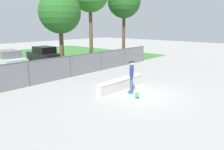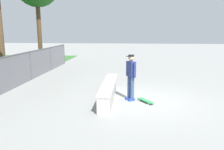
% 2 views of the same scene
% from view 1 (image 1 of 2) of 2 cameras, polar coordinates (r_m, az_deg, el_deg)
% --- Properties ---
extents(ground_plane, '(80.00, 80.00, 0.00)m').
position_cam_1_polar(ground_plane, '(12.15, 7.25, -5.20)').
color(ground_plane, gray).
extents(grass_strip, '(31.42, 20.00, 0.02)m').
position_cam_1_polar(grass_strip, '(25.11, -25.58, 3.19)').
color(grass_strip, '#336B2D').
rests_on(grass_strip, ground).
extents(concrete_ledge, '(3.94, 0.50, 0.65)m').
position_cam_1_polar(concrete_ledge, '(12.96, 2.39, -2.41)').
color(concrete_ledge, '#B7B5AD').
rests_on(concrete_ledge, ground).
extents(skateboarder, '(0.52, 0.42, 1.84)m').
position_cam_1_polar(skateboarder, '(12.12, 5.21, -0.13)').
color(skateboarder, '#2647A5').
rests_on(skateboarder, ground).
extents(skateboard, '(0.77, 0.63, 0.09)m').
position_cam_1_polar(skateboard, '(11.85, 6.68, -5.31)').
color(skateboard, '#2D8C4C').
rests_on(skateboard, ground).
extents(chainlink_fence, '(19.49, 0.07, 1.63)m').
position_cam_1_polar(chainlink_fence, '(16.10, -11.13, 2.50)').
color(chainlink_fence, '#4C4C51').
rests_on(chainlink_fence, ground).
extents(tree_near_left, '(3.13, 3.13, 6.29)m').
position_cam_1_polar(tree_near_left, '(17.10, -13.68, 15.76)').
color(tree_near_left, '#513823').
rests_on(tree_near_left, ground).
extents(tree_mid, '(3.29, 3.29, 7.75)m').
position_cam_1_polar(tree_mid, '(22.58, 3.24, 18.86)').
color(tree_mid, '#513823').
rests_on(tree_mid, ground).
extents(car_silver, '(2.15, 4.27, 1.66)m').
position_cam_1_polar(car_silver, '(21.00, -25.93, 3.72)').
color(car_silver, '#B7BABF').
rests_on(car_silver, ground).
extents(car_black, '(2.15, 4.27, 1.66)m').
position_cam_1_polar(car_black, '(23.26, -17.62, 5.23)').
color(car_black, black).
rests_on(car_black, ground).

